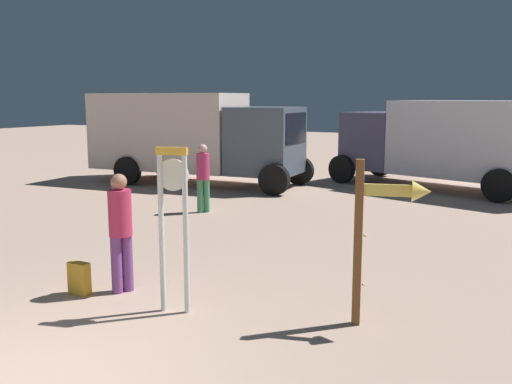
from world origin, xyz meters
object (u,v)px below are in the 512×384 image
Objects in this scene: arrow_sign at (384,219)px; box_truck_near at (456,140)px; standing_clock at (173,213)px; person_near_clock at (121,227)px; person_distant at (203,174)px; backpack at (80,279)px; box_truck_far at (191,134)px.

arrow_sign is 0.28× the size of box_truck_near.
standing_clock reaches higher than person_near_clock.
box_truck_near is at bearing 81.90° from standing_clock.
person_near_clock is at bearing 166.16° from standing_clock.
person_near_clock reaches higher than person_distant.
arrow_sign reaches higher than person_distant.
standing_clock is 12.12m from box_truck_near.
backpack is (-0.47, -0.36, -0.73)m from person_near_clock.
box_truck_far reaches higher than arrow_sign.
backpack is 10.65m from box_truck_far.
backpack is 0.06× the size of box_truck_near.
box_truck_far is at bearing 134.61° from arrow_sign.
person_distant is 8.05m from box_truck_near.
person_distant is (-3.18, 5.63, -0.38)m from standing_clock.
standing_clock is 0.30× the size of box_truck_far.
backpack is at bearing -105.21° from box_truck_near.
backpack is 0.28× the size of person_distant.
backpack is 5.98m from person_distant.
person_near_clock reaches higher than backpack.
person_near_clock is (-1.11, 0.27, -0.36)m from standing_clock.
box_truck_near is (4.89, 6.37, 0.57)m from person_distant.
box_truck_far is at bearing 118.46° from person_near_clock.
standing_clock is 4.63× the size of backpack.
arrow_sign is at bearing -45.39° from box_truck_far.
person_distant is at bearing -127.47° from box_truck_near.
box_truck_far reaches higher than person_distant.
person_distant is at bearing 105.62° from backpack.
person_near_clock is 10.47m from box_truck_far.
box_truck_near is (2.82, 11.73, 0.54)m from person_near_clock.
arrow_sign is at bearing 11.69° from backpack.
person_distant is at bearing 139.33° from arrow_sign.
standing_clock is at bearing -163.21° from arrow_sign.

